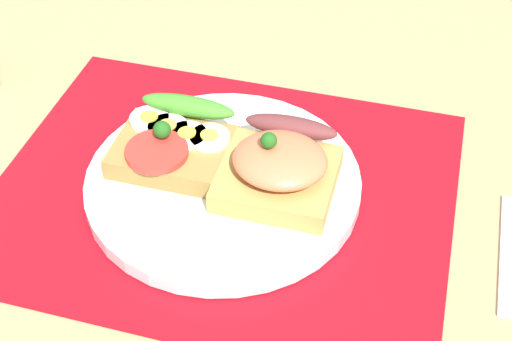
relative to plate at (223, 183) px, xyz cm
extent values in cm
cube|color=tan|center=(0.00, 0.00, -2.63)|extent=(120.00, 90.00, 3.20)
cube|color=maroon|center=(0.00, 0.00, -0.88)|extent=(40.22, 32.40, 0.30)
cylinder|color=white|center=(0.00, 0.00, 0.00)|extent=(24.22, 24.22, 1.47)
cube|color=olive|center=(-4.89, 0.89, 1.72)|extent=(10.11, 7.86, 1.98)
cylinder|color=red|center=(-5.66, -0.78, 3.02)|extent=(5.48, 5.48, 0.60)
ellipsoid|color=#418A29|center=(-4.89, 5.22, 3.62)|extent=(8.90, 2.20, 1.80)
sphere|color=#1E5919|center=(-5.70, 0.89, 4.12)|extent=(1.60, 1.60, 1.60)
cylinder|color=white|center=(-7.92, 3.23, 2.97)|extent=(3.59, 3.59, 0.50)
cylinder|color=yellow|center=(-7.92, 3.23, 3.30)|extent=(1.62, 1.62, 0.16)
cylinder|color=white|center=(-5.90, 2.56, 2.97)|extent=(3.59, 3.59, 0.50)
cylinder|color=yellow|center=(-5.90, 2.56, 3.30)|extent=(1.62, 1.62, 0.16)
cylinder|color=white|center=(-3.88, 2.00, 2.97)|extent=(3.59, 3.59, 0.50)
cylinder|color=yellow|center=(-3.88, 2.00, 3.30)|extent=(1.62, 1.62, 0.16)
cylinder|color=white|center=(-1.85, 2.24, 2.97)|extent=(3.59, 3.59, 0.50)
cylinder|color=yellow|center=(-1.85, 2.24, 3.30)|extent=(1.62, 1.62, 0.16)
cube|color=#B08E47|center=(4.89, -0.13, 1.74)|extent=(9.77, 9.06, 2.02)
ellipsoid|color=#EA6E46|center=(5.06, 0.33, 3.96)|extent=(8.01, 7.25, 2.41)
ellipsoid|color=brown|center=(4.89, 4.80, 3.65)|extent=(8.30, 2.20, 1.80)
sphere|color=#1E5919|center=(4.09, 0.47, 5.86)|extent=(1.40, 1.40, 1.40)
camera|label=1|loc=(15.10, -43.96, 44.81)|focal=51.36mm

